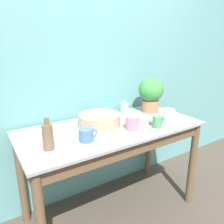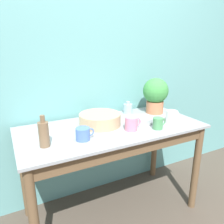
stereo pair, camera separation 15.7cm
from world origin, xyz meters
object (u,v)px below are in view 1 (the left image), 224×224
bowl_small_steel (141,119)px  tray_board (57,130)px  mug_white (169,115)px  mug_green (158,122)px  potted_plant (151,93)px  bottle_tall (48,136)px  mug_pink (132,123)px  bowl_wash_large (100,120)px  bottle_short (124,108)px  mug_blue (87,135)px

bowl_small_steel → tray_board: bowl_small_steel is taller
mug_white → bowl_small_steel: (-0.21, 0.11, -0.03)m
mug_white → mug_green: size_ratio=1.16×
potted_plant → bowl_small_steel: potted_plant is taller
bottle_tall → mug_pink: 0.64m
potted_plant → bowl_wash_large: (-0.60, -0.07, -0.14)m
bottle_short → bowl_small_steel: size_ratio=0.65×
bowl_wash_large → mug_pink: size_ratio=2.51×
bowl_wash_large → mug_green: bearing=-37.5°
bowl_small_steel → tray_board: size_ratio=0.72×
mug_pink → mug_green: 0.21m
bowl_wash_large → mug_pink: mug_pink is taller
potted_plant → bowl_small_steel: 0.35m
mug_green → bowl_small_steel: mug_green is taller
mug_blue → mug_white: bearing=-0.4°
bowl_small_steel → mug_blue: bearing=-169.7°
potted_plant → tray_board: size_ratio=1.35×
bowl_wash_large → tray_board: bearing=166.9°
mug_green → bottle_tall: bearing=174.2°
bottle_tall → mug_white: (1.03, -0.02, -0.04)m
bottle_tall → bottle_short: bearing=23.6°
potted_plant → bowl_wash_large: size_ratio=0.99×
mug_pink → tray_board: size_ratio=0.55×
bowl_wash_large → bottle_short: 0.40m
mug_green → tray_board: 0.78m
bottle_short → tray_board: size_ratio=0.47×
potted_plant → tray_board: 0.94m
bowl_wash_large → mug_pink: 0.27m
bowl_wash_large → mug_white: mug_white is taller
potted_plant → mug_pink: size_ratio=2.48×
mug_pink → mug_green: size_ratio=1.20×
potted_plant → mug_green: bearing=-124.1°
mug_green → tray_board: (-0.69, 0.36, -0.04)m
mug_white → tray_board: bearing=161.7°
bowl_small_steel → bottle_tall: bearing=-174.0°
potted_plant → mug_blue: potted_plant is taller
mug_pink → mug_white: bearing=-1.2°
mug_blue → potted_plant: bearing=18.8°
bottle_tall → bowl_small_steel: 0.82m
bottle_short → mug_pink: (-0.20, -0.38, 0.00)m
bottle_short → mug_pink: size_ratio=0.86×
bottle_short → mug_white: 0.43m
bowl_wash_large → mug_blue: 0.30m
bowl_wash_large → bottle_tall: 0.51m
mug_blue → mug_green: bearing=-6.7°
potted_plant → mug_blue: 0.88m
bowl_small_steel → mug_white: bearing=-26.5°
bottle_short → mug_green: size_ratio=1.02×
mug_white → bowl_small_steel: mug_white is taller
mug_white → mug_blue: mug_white is taller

